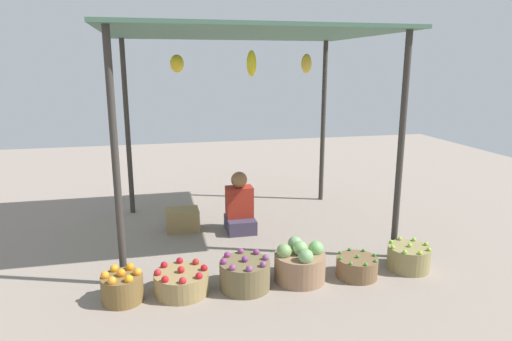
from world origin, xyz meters
TOP-DOWN VIEW (x-y plane):
  - ground_plane at (0.00, 0.00)m, footprint 14.00×14.00m
  - market_stall_structure at (-0.00, 0.00)m, footprint 3.22×2.57m
  - vendor_person at (-0.07, 0.07)m, footprint 0.36×0.44m
  - basket_oranges at (-1.45, -1.47)m, footprint 0.38×0.38m
  - basket_red_apples at (-0.92, -1.43)m, footprint 0.51×0.51m
  - basket_purple_onions at (-0.31, -1.48)m, footprint 0.49×0.49m
  - basket_cabbages at (0.26, -1.43)m, footprint 0.51×0.51m
  - basket_green_chilies at (0.85, -1.49)m, footprint 0.42×0.42m
  - basket_limes at (1.46, -1.45)m, footprint 0.44×0.44m
  - wooden_crate_near_vendor at (-0.80, 0.24)m, footprint 0.42×0.30m

SIDE VIEW (x-z plane):
  - ground_plane at x=0.00m, z-range 0.00..0.00m
  - basket_green_chilies at x=0.85m, z-range -0.01..0.22m
  - basket_red_apples at x=-0.92m, z-range -0.02..0.25m
  - basket_limes at x=1.46m, z-range -0.02..0.27m
  - basket_oranges at x=-1.45m, z-range -0.02..0.29m
  - wooden_crate_near_vendor at x=-0.80m, z-range 0.00..0.28m
  - basket_purple_onions at x=-0.31m, z-range -0.02..0.31m
  - basket_cabbages at x=0.26m, z-range -0.03..0.38m
  - vendor_person at x=-0.07m, z-range -0.09..0.69m
  - market_stall_structure at x=0.00m, z-range 1.06..3.56m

